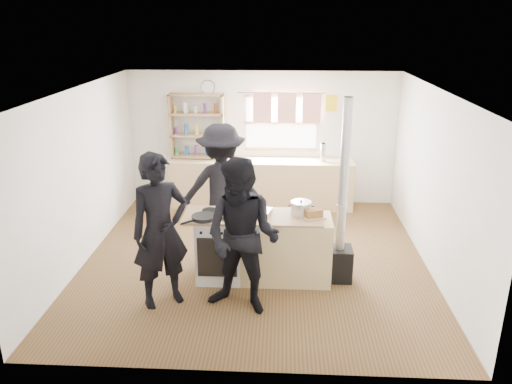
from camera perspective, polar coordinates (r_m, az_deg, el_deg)
ground at (r=7.52m, az=-0.11°, el=-7.71°), size 5.00×5.00×0.01m
back_counter at (r=9.39m, az=0.63°, el=0.99°), size 3.40×0.55×0.90m
shelving_unit at (r=9.35m, az=-6.75°, el=7.53°), size 1.00×0.28×1.20m
thermos at (r=9.23m, az=7.65°, el=4.49°), size 0.10×0.10×0.33m
cooking_island at (r=6.81m, az=0.86°, el=-6.32°), size 1.97×0.64×0.93m
skillet_greens at (r=6.53m, az=-5.99°, el=-2.87°), size 0.45×0.45×0.05m
roast_tray at (r=6.64m, az=0.38°, el=-2.26°), size 0.35×0.32×0.07m
stockpot_stove at (r=6.79m, az=-2.72°, el=-1.44°), size 0.21×0.21×0.17m
stockpot_counter at (r=6.64m, az=5.16°, el=-1.85°), size 0.28×0.28×0.21m
bread_board at (r=6.56m, az=6.62°, el=-2.58°), size 0.33×0.29×0.12m
flue_heater at (r=6.80m, az=9.61°, el=-4.86°), size 0.35×0.35×2.50m
person_near_left at (r=6.15m, az=-10.88°, el=-4.41°), size 0.85×0.77×1.95m
person_near_right at (r=5.90m, az=-1.56°, el=-5.25°), size 1.12×0.99×1.93m
person_far at (r=7.54m, az=-3.92°, el=0.49°), size 1.36×0.90×1.96m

